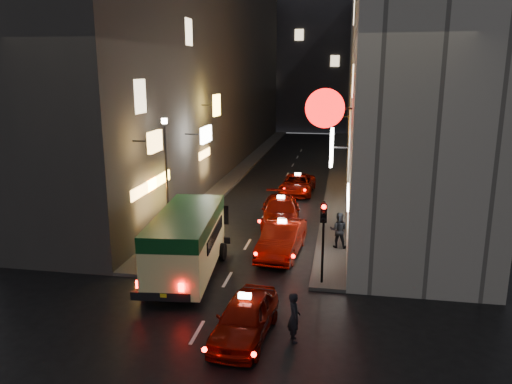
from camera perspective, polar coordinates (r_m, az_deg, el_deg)
The scene contains 14 objects.
building_left at distance 46.56m, azimuth -5.91°, elevation 14.00°, with size 7.44×52.00×18.00m.
building_right at distance 44.93m, azimuth 14.73°, elevation 13.66°, with size 8.22×52.00×18.00m.
building_far at distance 76.98m, azimuth 6.81°, elevation 15.32°, with size 30.00×10.00×22.00m, color #2F2F34.
sidewalk_left at distance 46.49m, azimuth -1.19°, elevation 3.01°, with size 1.50×52.00×0.15m, color #454240.
sidewalk_right at distance 45.63m, azimuth 9.35°, elevation 2.63°, with size 1.50×52.00×0.15m, color #454240.
minibus at distance 21.53m, azimuth -7.91°, elevation -5.10°, with size 2.97×6.83×2.85m.
taxi_near at distance 17.03m, azimuth -1.28°, elevation -13.82°, with size 2.53×5.32×1.81m.
taxi_second at distance 24.16m, azimuth 2.98°, elevation -5.07°, with size 2.86×5.99×2.02m.
taxi_third at distance 28.80m, azimuth 2.84°, elevation -1.99°, with size 3.02×5.97×1.99m.
taxi_far at distance 36.21m, azimuth 4.77°, elevation 1.05°, with size 2.22×5.05×1.75m.
pedestrian_crossing at distance 16.79m, azimuth 4.38°, elevation -13.74°, with size 0.63×0.41×1.93m, color black.
pedestrian_sidewalk at distance 24.96m, azimuth 9.42°, elevation -4.04°, with size 0.76×0.48×2.03m, color black.
traffic_light at distance 20.20m, azimuth 7.72°, elevation -3.72°, with size 0.26×0.43×3.50m.
lamp_post at distance 25.88m, azimuth -10.19°, elevation 2.42°, with size 0.28×0.28×6.22m.
Camera 1 is at (4.67, -10.81, 8.69)m, focal length 35.00 mm.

